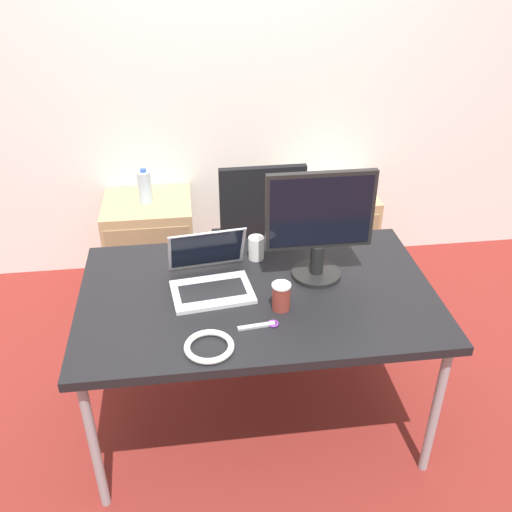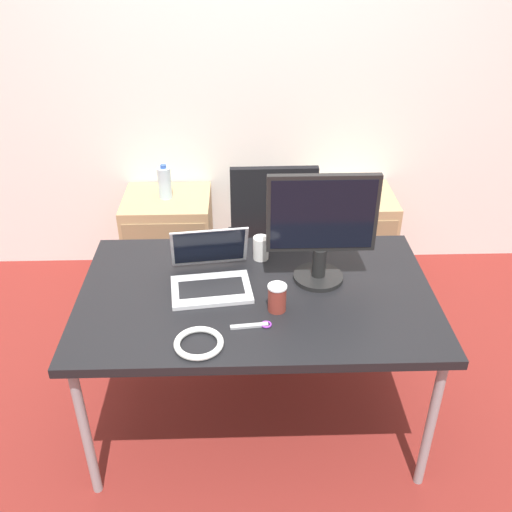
% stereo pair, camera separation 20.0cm
% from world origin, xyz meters
% --- Properties ---
extents(ground_plane, '(14.00, 14.00, 0.00)m').
position_xyz_m(ground_plane, '(0.00, 0.00, 0.00)').
color(ground_plane, maroon).
extents(wall_back, '(10.00, 0.05, 2.60)m').
position_xyz_m(wall_back, '(0.00, 1.51, 1.30)').
color(wall_back, white).
rests_on(wall_back, ground_plane).
extents(desk, '(1.51, 0.93, 0.74)m').
position_xyz_m(desk, '(0.00, 0.00, 0.70)').
color(desk, black).
rests_on(desk, ground_plane).
extents(office_chair, '(0.56, 0.56, 1.06)m').
position_xyz_m(office_chair, '(0.11, 0.80, 0.39)').
color(office_chair, '#232326').
rests_on(office_chair, ground_plane).
extents(cabinet_left, '(0.54, 0.47, 0.60)m').
position_xyz_m(cabinet_left, '(-0.53, 1.24, 0.30)').
color(cabinet_left, tan).
rests_on(cabinet_left, ground_plane).
extents(cabinet_right, '(0.54, 0.47, 0.60)m').
position_xyz_m(cabinet_right, '(0.64, 1.24, 0.30)').
color(cabinet_right, tan).
rests_on(cabinet_right, ground_plane).
extents(water_bottle, '(0.08, 0.08, 0.22)m').
position_xyz_m(water_bottle, '(-0.53, 1.24, 0.70)').
color(water_bottle, silver).
rests_on(water_bottle, cabinet_left).
extents(laptop_center, '(0.36, 0.37, 0.24)m').
position_xyz_m(laptop_center, '(-0.20, 0.06, 0.79)').
color(laptop_center, silver).
rests_on(laptop_center, desk).
extents(monitor, '(0.46, 0.22, 0.50)m').
position_xyz_m(monitor, '(0.28, 0.09, 1.01)').
color(monitor, black).
rests_on(monitor, desk).
extents(coffee_cup_white, '(0.07, 0.07, 0.11)m').
position_xyz_m(coffee_cup_white, '(0.03, 0.27, 0.80)').
color(coffee_cup_white, white).
rests_on(coffee_cup_white, desk).
extents(coffee_cup_brown, '(0.08, 0.08, 0.12)m').
position_xyz_m(coffee_cup_brown, '(0.08, -0.13, 0.80)').
color(coffee_cup_brown, maroon).
rests_on(coffee_cup_brown, desk).
extents(cable_coil, '(0.19, 0.19, 0.02)m').
position_xyz_m(cable_coil, '(-0.23, -0.35, 0.76)').
color(cable_coil, white).
rests_on(cable_coil, desk).
extents(scissors, '(0.17, 0.05, 0.01)m').
position_xyz_m(scissors, '(-0.01, -0.24, 0.75)').
color(scissors, '#B2B2B7').
rests_on(scissors, desk).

